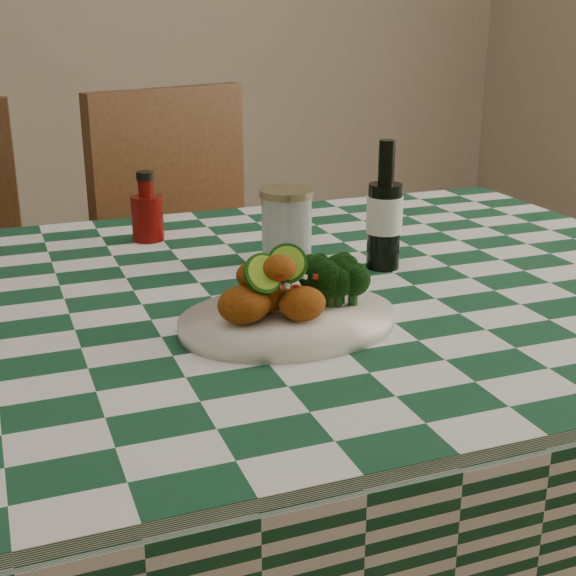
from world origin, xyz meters
name	(u,v)px	position (x,y,z in m)	size (l,w,h in m)	color
dining_table	(218,520)	(0.00, 0.00, 0.39)	(1.66, 1.06, 0.79)	#16452B
plate	(288,320)	(0.06, -0.16, 0.80)	(0.30, 0.23, 0.02)	white
fried_chicken_pile	(277,286)	(0.05, -0.16, 0.85)	(0.13, 0.10, 0.08)	#92470E
broccoli_side	(339,281)	(0.14, -0.14, 0.84)	(0.09, 0.09, 0.07)	black
ketchup_bottle	(147,206)	(-0.02, 0.34, 0.85)	(0.06, 0.06, 0.13)	#680805
mason_jar	(287,225)	(0.17, 0.13, 0.85)	(0.09, 0.09, 0.12)	#B2BCBA
beer_bottle	(385,205)	(0.30, 0.03, 0.89)	(0.06, 0.06, 0.21)	black
wooden_chair_right	(220,295)	(0.23, 0.77, 0.50)	(0.46, 0.48, 1.00)	#472814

